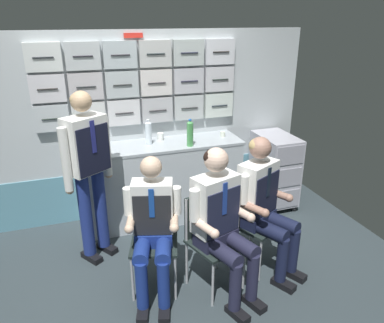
% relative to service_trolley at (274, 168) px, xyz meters
% --- Properties ---
extents(ground, '(4.80, 4.80, 0.04)m').
position_rel_service_trolley_xyz_m(ground, '(-1.68, -0.99, -0.51)').
color(ground, '#2D383C').
extents(galley_bulkhead, '(4.20, 0.14, 2.15)m').
position_rel_service_trolley_xyz_m(galley_bulkhead, '(-1.66, 0.38, 0.63)').
color(galley_bulkhead, '#B6BEC3').
rests_on(galley_bulkhead, ground).
extents(galley_counter, '(1.87, 0.53, 0.94)m').
position_rel_service_trolley_xyz_m(galley_counter, '(-1.44, 0.10, -0.02)').
color(galley_counter, '#B3BCC4').
rests_on(galley_counter, ground).
extents(service_trolley, '(0.40, 0.65, 0.92)m').
position_rel_service_trolley_xyz_m(service_trolley, '(0.00, 0.00, 0.00)').
color(service_trolley, black).
rests_on(service_trolley, ground).
extents(folding_chair_left, '(0.50, 0.50, 0.86)m').
position_rel_service_trolley_xyz_m(folding_chair_left, '(-1.78, -0.98, 0.04)').
color(folding_chair_left, '#A8AAAF').
rests_on(folding_chair_left, ground).
extents(crew_member_left, '(0.50, 0.64, 1.24)m').
position_rel_service_trolley_xyz_m(crew_member_left, '(-1.83, -1.13, 0.19)').
color(crew_member_left, black).
rests_on(crew_member_left, ground).
extents(folding_chair_right, '(0.51, 0.51, 0.86)m').
position_rel_service_trolley_xyz_m(folding_chair_right, '(-1.33, -1.15, 0.04)').
color(folding_chair_right, '#A8AAAF').
rests_on(folding_chair_right, ground).
extents(crew_member_right, '(0.55, 0.70, 1.32)m').
position_rel_service_trolley_xyz_m(crew_member_right, '(-1.28, -1.30, 0.24)').
color(crew_member_right, black).
rests_on(crew_member_right, ground).
extents(folding_chair_by_counter, '(0.54, 0.54, 0.86)m').
position_rel_service_trolley_xyz_m(folding_chair_by_counter, '(-0.86, -0.98, 0.04)').
color(folding_chair_by_counter, '#A8AAAF').
rests_on(folding_chair_by_counter, ground).
extents(crew_member_by_counter, '(0.59, 0.70, 1.31)m').
position_rel_service_trolley_xyz_m(crew_member_by_counter, '(-0.79, -1.12, 0.24)').
color(crew_member_by_counter, black).
rests_on(crew_member_by_counter, ground).
extents(crew_member_standing, '(0.46, 0.40, 1.68)m').
position_rel_service_trolley_xyz_m(crew_member_standing, '(-2.26, -0.41, 0.51)').
color(crew_member_standing, black).
rests_on(crew_member_standing, ground).
extents(sparkling_bottle_green, '(0.06, 0.06, 0.27)m').
position_rel_service_trolley_xyz_m(sparkling_bottle_green, '(-2.23, 0.26, 0.58)').
color(sparkling_bottle_green, '#4E965C').
rests_on(sparkling_bottle_green, galley_counter).
extents(water_bottle_tall, '(0.07, 0.07, 0.30)m').
position_rel_service_trolley_xyz_m(water_bottle_tall, '(-1.14, -0.07, 0.59)').
color(water_bottle_tall, '#48974F').
rests_on(water_bottle_tall, galley_counter).
extents(water_bottle_short, '(0.07, 0.07, 0.28)m').
position_rel_service_trolley_xyz_m(water_bottle_short, '(-1.56, 0.13, 0.58)').
color(water_bottle_short, silver).
rests_on(water_bottle_short, galley_counter).
extents(coffee_cup_white, '(0.06, 0.06, 0.06)m').
position_rel_service_trolley_xyz_m(coffee_cup_white, '(-0.67, 0.13, 0.48)').
color(coffee_cup_white, silver).
rests_on(coffee_cup_white, galley_counter).
extents(paper_cup_blue, '(0.07, 0.07, 0.08)m').
position_rel_service_trolley_xyz_m(paper_cup_blue, '(-1.40, 0.24, 0.49)').
color(paper_cup_blue, white).
rests_on(paper_cup_blue, galley_counter).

